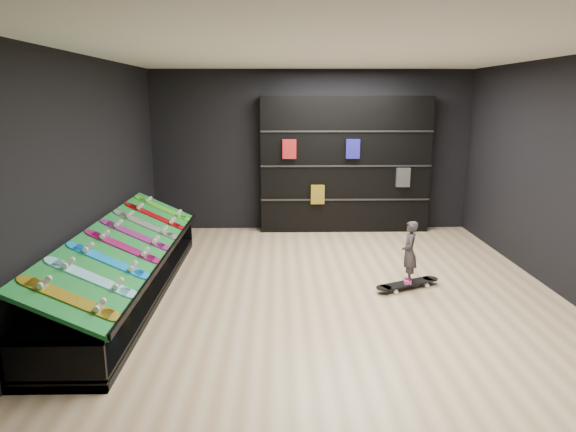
{
  "coord_description": "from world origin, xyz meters",
  "views": [
    {
      "loc": [
        -0.63,
        -6.23,
        2.49
      ],
      "look_at": [
        -0.5,
        0.2,
        1.0
      ],
      "focal_mm": 32.0,
      "sensor_mm": 36.0,
      "label": 1
    }
  ],
  "objects_px": {
    "back_shelving": "(345,165)",
    "floor_skateboard": "(407,286)",
    "display_rack": "(128,278)",
    "child": "(409,264)"
  },
  "relations": [
    {
      "from": "back_shelving",
      "to": "floor_skateboard",
      "type": "xyz_separation_m",
      "value": [
        0.46,
        -3.14,
        -1.22
      ]
    },
    {
      "from": "display_rack",
      "to": "floor_skateboard",
      "type": "distance_m",
      "value": 3.65
    },
    {
      "from": "back_shelving",
      "to": "child",
      "type": "relative_size",
      "value": 6.25
    },
    {
      "from": "back_shelving",
      "to": "floor_skateboard",
      "type": "bearing_deg",
      "value": -81.62
    },
    {
      "from": "back_shelving",
      "to": "floor_skateboard",
      "type": "relative_size",
      "value": 3.22
    },
    {
      "from": "floor_skateboard",
      "to": "child",
      "type": "distance_m",
      "value": 0.3
    },
    {
      "from": "display_rack",
      "to": "child",
      "type": "distance_m",
      "value": 3.65
    },
    {
      "from": "display_rack",
      "to": "floor_skateboard",
      "type": "bearing_deg",
      "value": 2.86
    },
    {
      "from": "display_rack",
      "to": "floor_skateboard",
      "type": "height_order",
      "value": "display_rack"
    },
    {
      "from": "floor_skateboard",
      "to": "child",
      "type": "height_order",
      "value": "child"
    }
  ]
}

